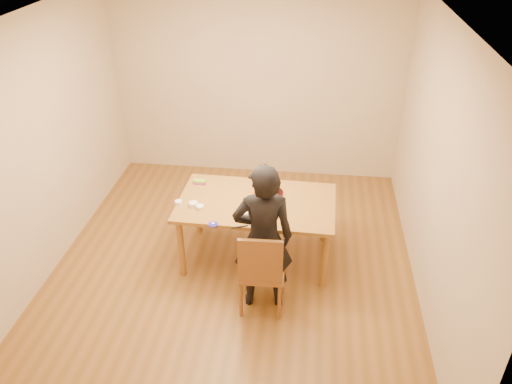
# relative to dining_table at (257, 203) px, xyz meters

# --- Properties ---
(room_shell) EXTENTS (4.00, 4.50, 2.70)m
(room_shell) POSITION_rel_dining_table_xyz_m (-0.24, 0.17, 0.62)
(room_shell) COLOR brown
(room_shell) RESTS_ON ground
(dining_table) EXTENTS (1.72, 1.05, 0.04)m
(dining_table) POSITION_rel_dining_table_xyz_m (0.00, 0.00, 0.00)
(dining_table) COLOR brown
(dining_table) RESTS_ON floor
(dining_chair) EXTENTS (0.45, 0.45, 0.04)m
(dining_chair) POSITION_rel_dining_table_xyz_m (0.15, -0.78, -0.28)
(dining_chair) COLOR brown
(dining_chair) RESTS_ON floor
(cake_plate) EXTENTS (0.32, 0.32, 0.02)m
(cake_plate) POSITION_rel_dining_table_xyz_m (0.12, 0.17, 0.03)
(cake_plate) COLOR #B10B1D
(cake_plate) RESTS_ON dining_table
(cake) EXTENTS (0.22, 0.22, 0.07)m
(cake) POSITION_rel_dining_table_xyz_m (0.12, 0.17, 0.08)
(cake) COLOR white
(cake) RESTS_ON cake_plate
(frosting_dome) EXTENTS (0.21, 0.21, 0.03)m
(frosting_dome) POSITION_rel_dining_table_xyz_m (0.12, 0.17, 0.13)
(frosting_dome) COLOR white
(frosting_dome) RESTS_ON cake
(frosting_tub) EXTENTS (0.09, 0.09, 0.08)m
(frosting_tub) POSITION_rel_dining_table_xyz_m (-0.08, -0.34, 0.06)
(frosting_tub) COLOR white
(frosting_tub) RESTS_ON dining_table
(frosting_lid) EXTENTS (0.10, 0.10, 0.01)m
(frosting_lid) POSITION_rel_dining_table_xyz_m (-0.38, -0.49, 0.03)
(frosting_lid) COLOR #241BB2
(frosting_lid) RESTS_ON dining_table
(frosting_dollop) EXTENTS (0.04, 0.04, 0.02)m
(frosting_dollop) POSITION_rel_dining_table_xyz_m (-0.38, -0.49, 0.04)
(frosting_dollop) COLOR white
(frosting_dollop) RESTS_ON frosting_lid
(ramekin_green) EXTENTS (0.08, 0.08, 0.04)m
(ramekin_green) POSITION_rel_dining_table_xyz_m (-0.58, -0.22, 0.04)
(ramekin_green) COLOR white
(ramekin_green) RESTS_ON dining_table
(ramekin_yellow) EXTENTS (0.09, 0.09, 0.04)m
(ramekin_yellow) POSITION_rel_dining_table_xyz_m (-0.66, -0.17, 0.04)
(ramekin_yellow) COLOR white
(ramekin_yellow) RESTS_ON dining_table
(ramekin_multi) EXTENTS (0.08, 0.08, 0.04)m
(ramekin_multi) POSITION_rel_dining_table_xyz_m (-0.83, -0.15, 0.04)
(ramekin_multi) COLOR white
(ramekin_multi) RESTS_ON dining_table
(candy_box_pink) EXTENTS (0.14, 0.07, 0.02)m
(candy_box_pink) POSITION_rel_dining_table_xyz_m (-0.69, 0.31, 0.03)
(candy_box_pink) COLOR #CD3095
(candy_box_pink) RESTS_ON dining_table
(candy_box_green) EXTENTS (0.15, 0.08, 0.02)m
(candy_box_green) POSITION_rel_dining_table_xyz_m (-0.70, 0.31, 0.05)
(candy_box_green) COLOR #1B9625
(candy_box_green) RESTS_ON candy_box_pink
(spatula) EXTENTS (0.17, 0.08, 0.01)m
(spatula) POSITION_rel_dining_table_xyz_m (-0.11, -0.50, 0.03)
(spatula) COLOR black
(spatula) RESTS_ON dining_table
(person) EXTENTS (0.63, 0.46, 1.60)m
(person) POSITION_rel_dining_table_xyz_m (0.15, -0.73, 0.07)
(person) COLOR black
(person) RESTS_ON floor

